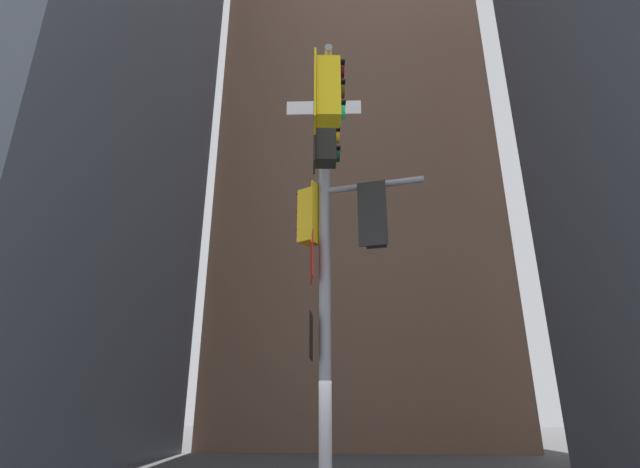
{
  "coord_description": "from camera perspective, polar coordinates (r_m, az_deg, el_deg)",
  "views": [
    {
      "loc": [
        0.6,
        -7.6,
        2.08
      ],
      "look_at": [
        -0.08,
        0.06,
        4.95
      ],
      "focal_mm": 26.53,
      "sensor_mm": 36.0,
      "label": 1
    }
  ],
  "objects": [
    {
      "name": "building_mid_block",
      "position": [
        42.46,
        4.06,
        13.72
      ],
      "size": [
        17.77,
        17.77,
        51.8
      ],
      "primitive_type": "cube",
      "color": "brown",
      "rests_on": "ground"
    },
    {
      "name": "signal_pole_assembly",
      "position": [
        7.78,
        1.34,
        2.35
      ],
      "size": [
        2.38,
        2.62,
        8.06
      ],
      "color": "gray",
      "rests_on": "ground"
    }
  ]
}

